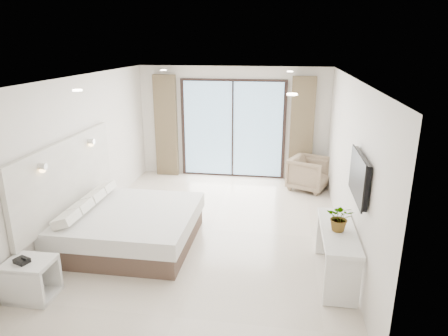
{
  "coord_description": "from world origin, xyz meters",
  "views": [
    {
      "loc": [
        1.22,
        -6.42,
        3.26
      ],
      "look_at": [
        0.19,
        0.4,
        1.06
      ],
      "focal_mm": 32.0,
      "sensor_mm": 36.0,
      "label": 1
    }
  ],
  "objects_px": {
    "bed": "(129,226)",
    "armchair": "(309,172)",
    "nightstand": "(31,279)",
    "console_desk": "(337,243)"
  },
  "relations": [
    {
      "from": "bed",
      "to": "armchair",
      "type": "relative_size",
      "value": 2.56
    },
    {
      "from": "console_desk",
      "to": "armchair",
      "type": "xyz_separation_m",
      "value": [
        -0.19,
        3.63,
        -0.14
      ]
    },
    {
      "from": "armchair",
      "to": "console_desk",
      "type": "bearing_deg",
      "value": -153.59
    },
    {
      "from": "nightstand",
      "to": "armchair",
      "type": "relative_size",
      "value": 0.72
    },
    {
      "from": "bed",
      "to": "console_desk",
      "type": "height_order",
      "value": "console_desk"
    },
    {
      "from": "bed",
      "to": "console_desk",
      "type": "distance_m",
      "value": 3.34
    },
    {
      "from": "bed",
      "to": "armchair",
      "type": "xyz_separation_m",
      "value": [
        3.1,
        3.1,
        0.1
      ]
    },
    {
      "from": "nightstand",
      "to": "console_desk",
      "type": "bearing_deg",
      "value": 14.26
    },
    {
      "from": "nightstand",
      "to": "armchair",
      "type": "height_order",
      "value": "armchair"
    },
    {
      "from": "console_desk",
      "to": "armchair",
      "type": "relative_size",
      "value": 1.79
    }
  ]
}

